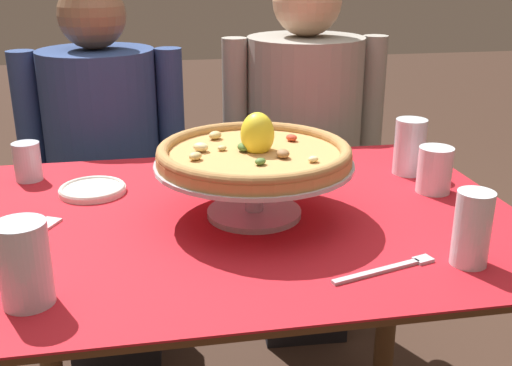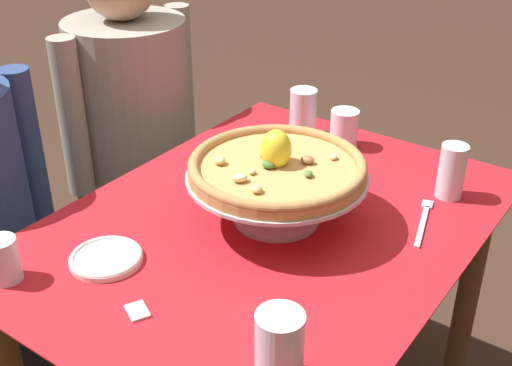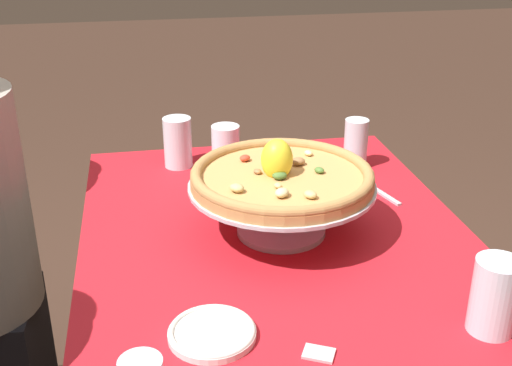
% 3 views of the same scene
% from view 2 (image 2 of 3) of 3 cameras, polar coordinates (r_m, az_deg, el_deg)
% --- Properties ---
extents(dining_table, '(1.13, 0.84, 0.76)m').
position_cam_2_polar(dining_table, '(1.54, 1.00, -7.29)').
color(dining_table, brown).
rests_on(dining_table, ground).
extents(pizza_stand, '(0.40, 0.40, 0.12)m').
position_cam_2_polar(pizza_stand, '(1.44, 1.82, -0.39)').
color(pizza_stand, '#B7B7C1').
rests_on(pizza_stand, dining_table).
extents(pizza, '(0.39, 0.39, 0.10)m').
position_cam_2_polar(pizza, '(1.42, 1.84, 1.49)').
color(pizza, tan).
rests_on(pizza, pizza_stand).
extents(water_glass_back_right, '(0.08, 0.08, 0.14)m').
position_cam_2_polar(water_glass_back_right, '(1.86, 4.09, 5.85)').
color(water_glass_back_right, silver).
rests_on(water_glass_back_right, dining_table).
extents(water_glass_back_left, '(0.06, 0.06, 0.09)m').
position_cam_2_polar(water_glass_back_left, '(1.37, -21.04, -6.38)').
color(water_glass_back_left, silver).
rests_on(water_glass_back_left, dining_table).
extents(water_glass_side_right, '(0.08, 0.08, 0.10)m').
position_cam_2_polar(water_glass_side_right, '(1.81, 7.64, 4.55)').
color(water_glass_side_right, white).
rests_on(water_glass_side_right, dining_table).
extents(water_glass_front_left, '(0.08, 0.08, 0.13)m').
position_cam_2_polar(water_glass_front_left, '(1.06, 2.04, -14.50)').
color(water_glass_front_left, silver).
rests_on(water_glass_front_left, dining_table).
extents(water_glass_front_right, '(0.06, 0.06, 0.13)m').
position_cam_2_polar(water_glass_front_right, '(1.61, 16.57, 0.77)').
color(water_glass_front_right, silver).
rests_on(water_glass_front_right, dining_table).
extents(side_plate, '(0.15, 0.15, 0.02)m').
position_cam_2_polar(side_plate, '(1.38, -12.86, -6.35)').
color(side_plate, white).
rests_on(side_plate, dining_table).
extents(dinner_fork, '(0.20, 0.07, 0.01)m').
position_cam_2_polar(dinner_fork, '(1.52, 14.31, -3.14)').
color(dinner_fork, '#B7B7C1').
rests_on(dinner_fork, dining_table).
extents(sugar_packet, '(0.05, 0.06, 0.00)m').
position_cam_2_polar(sugar_packet, '(1.24, -10.24, -10.87)').
color(sugar_packet, beige).
rests_on(sugar_packet, dining_table).
extents(diner_right, '(0.53, 0.39, 1.24)m').
position_cam_2_polar(diner_right, '(2.19, -10.41, 3.30)').
color(diner_right, black).
rests_on(diner_right, ground).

